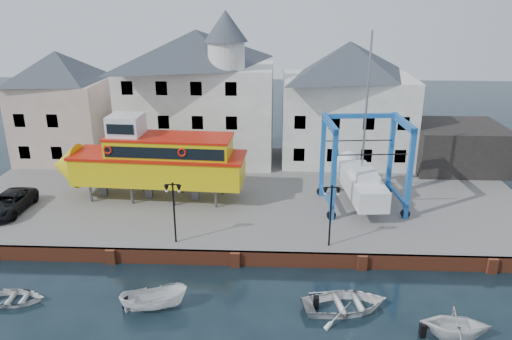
{
  "coord_description": "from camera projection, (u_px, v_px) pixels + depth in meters",
  "views": [
    {
      "loc": [
        2.62,
        -27.69,
        16.66
      ],
      "look_at": [
        1.0,
        7.0,
        4.0
      ],
      "focal_mm": 35.0,
      "sensor_mm": 36.0,
      "label": 1
    }
  ],
  "objects": [
    {
      "name": "lamp_post_right",
      "position": [
        331.0,
        200.0,
        31.24
      ],
      "size": [
        1.12,
        0.32,
        4.2
      ],
      "color": "black",
      "rests_on": "hardstanding"
    },
    {
      "name": "motorboat_b",
      "position": [
        345.0,
        309.0,
        27.53
      ],
      "size": [
        5.33,
        4.25,
        0.99
      ],
      "primitive_type": "imported",
      "rotation": [
        0.0,
        0.0,
        1.76
      ],
      "color": "white",
      "rests_on": "ground"
    },
    {
      "name": "hardstanding",
      "position": [
        246.0,
        193.0,
        41.96
      ],
      "size": [
        44.0,
        22.0,
        1.0
      ],
      "primitive_type": "cube",
      "color": "slate",
      "rests_on": "ground"
    },
    {
      "name": "van",
      "position": [
        9.0,
        203.0,
        36.89
      ],
      "size": [
        2.48,
        5.24,
        1.45
      ],
      "primitive_type": "imported",
      "rotation": [
        0.0,
        0.0,
        -0.02
      ],
      "color": "black",
      "rests_on": "hardstanding"
    },
    {
      "name": "shed_dark",
      "position": [
        456.0,
        146.0,
        45.91
      ],
      "size": [
        8.0,
        7.0,
        4.0
      ],
      "primitive_type": "cube",
      "color": "black",
      "rests_on": "hardstanding"
    },
    {
      "name": "quay_wall",
      "position": [
        235.0,
        258.0,
        31.74
      ],
      "size": [
        44.0,
        0.47,
        1.0
      ],
      "color": "brown",
      "rests_on": "ground"
    },
    {
      "name": "motorboat_d",
      "position": [
        15.0,
        302.0,
        28.18
      ],
      "size": [
        3.5,
        2.56,
        0.71
      ],
      "primitive_type": "imported",
      "rotation": [
        0.0,
        0.0,
        1.61
      ],
      "color": "white",
      "rests_on": "ground"
    },
    {
      "name": "motorboat_a",
      "position": [
        155.0,
        309.0,
        27.57
      ],
      "size": [
        3.92,
        2.23,
        1.43
      ],
      "primitive_type": "imported",
      "rotation": [
        0.0,
        0.0,
        1.81
      ],
      "color": "white",
      "rests_on": "ground"
    },
    {
      "name": "tour_boat",
      "position": [
        147.0,
        160.0,
        38.68
      ],
      "size": [
        15.54,
        4.57,
        6.69
      ],
      "rotation": [
        0.0,
        0.0,
        -0.06
      ],
      "color": "#59595E",
      "rests_on": "hardstanding"
    },
    {
      "name": "ground",
      "position": [
        235.0,
        266.0,
        31.81
      ],
      "size": [
        140.0,
        140.0,
        0.0
      ],
      "primitive_type": "plane",
      "color": "black",
      "rests_on": "ground"
    },
    {
      "name": "building_white_right",
      "position": [
        347.0,
        102.0,
        46.99
      ],
      "size": [
        12.0,
        8.0,
        11.2
      ],
      "color": "beige",
      "rests_on": "hardstanding"
    },
    {
      "name": "travel_lift",
      "position": [
        360.0,
        176.0,
        38.16
      ],
      "size": [
        6.48,
        8.77,
        13.0
      ],
      "rotation": [
        0.0,
        0.0,
        0.09
      ],
      "color": "#1863A3",
      "rests_on": "hardstanding"
    },
    {
      "name": "building_white_main",
      "position": [
        199.0,
        94.0,
        46.77
      ],
      "size": [
        14.0,
        8.3,
        14.0
      ],
      "color": "beige",
      "rests_on": "hardstanding"
    },
    {
      "name": "building_pink",
      "position": [
        62.0,
        106.0,
        47.38
      ],
      "size": [
        8.0,
        7.0,
        10.3
      ],
      "color": "tan",
      "rests_on": "hardstanding"
    },
    {
      "name": "motorboat_c",
      "position": [
        454.0,
        337.0,
        25.3
      ],
      "size": [
        3.75,
        3.31,
        1.84
      ],
      "primitive_type": "imported",
      "rotation": [
        0.0,
        0.0,
        1.48
      ],
      "color": "white",
      "rests_on": "ground"
    },
    {
      "name": "lamp_post_left",
      "position": [
        173.0,
        197.0,
        31.68
      ],
      "size": [
        1.12,
        0.32,
        4.2
      ],
      "color": "black",
      "rests_on": "hardstanding"
    }
  ]
}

